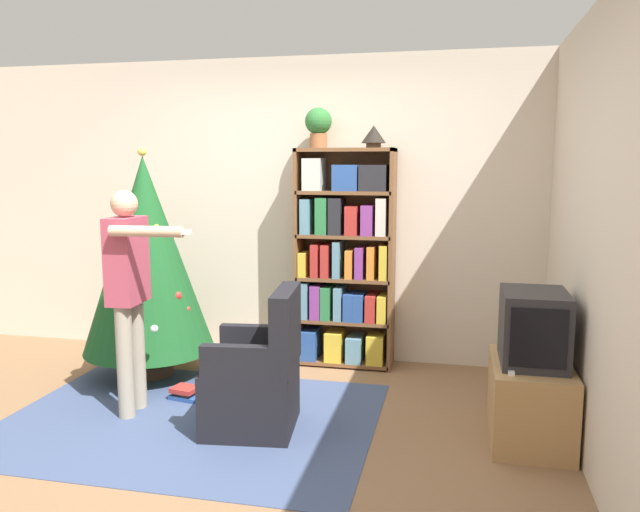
{
  "coord_description": "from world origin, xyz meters",
  "views": [
    {
      "loc": [
        1.36,
        -3.45,
        1.69
      ],
      "look_at": [
        0.41,
        0.81,
        1.05
      ],
      "focal_mm": 35.0,
      "sensor_mm": 36.0,
      "label": 1
    }
  ],
  "objects_px": {
    "bookshelf": "(345,260)",
    "christmas_tree": "(146,255)",
    "armchair": "(257,380)",
    "table_lamp": "(374,135)",
    "standing_person": "(129,284)",
    "television": "(534,328)",
    "potted_plant": "(318,125)"
  },
  "relations": [
    {
      "from": "television",
      "to": "standing_person",
      "type": "bearing_deg",
      "value": -177.12
    },
    {
      "from": "bookshelf",
      "to": "christmas_tree",
      "type": "relative_size",
      "value": 1.0
    },
    {
      "from": "armchair",
      "to": "standing_person",
      "type": "bearing_deg",
      "value": -101.13
    },
    {
      "from": "christmas_tree",
      "to": "armchair",
      "type": "height_order",
      "value": "christmas_tree"
    },
    {
      "from": "standing_person",
      "to": "table_lamp",
      "type": "xyz_separation_m",
      "value": [
        1.45,
        1.35,
        1.03
      ]
    },
    {
      "from": "television",
      "to": "potted_plant",
      "type": "relative_size",
      "value": 1.53
    },
    {
      "from": "standing_person",
      "to": "armchair",
      "type": "bearing_deg",
      "value": 82.76
    },
    {
      "from": "standing_person",
      "to": "potted_plant",
      "type": "height_order",
      "value": "potted_plant"
    },
    {
      "from": "armchair",
      "to": "table_lamp",
      "type": "xyz_separation_m",
      "value": [
        0.54,
        1.42,
        1.6
      ]
    },
    {
      "from": "bookshelf",
      "to": "standing_person",
      "type": "bearing_deg",
      "value": -132.31
    },
    {
      "from": "armchair",
      "to": "standing_person",
      "type": "height_order",
      "value": "standing_person"
    },
    {
      "from": "christmas_tree",
      "to": "armchair",
      "type": "distance_m",
      "value": 1.56
    },
    {
      "from": "potted_plant",
      "to": "table_lamp",
      "type": "bearing_deg",
      "value": 0.0
    },
    {
      "from": "table_lamp",
      "to": "potted_plant",
      "type": "bearing_deg",
      "value": 180.0
    },
    {
      "from": "bookshelf",
      "to": "table_lamp",
      "type": "height_order",
      "value": "table_lamp"
    },
    {
      "from": "television",
      "to": "standing_person",
      "type": "height_order",
      "value": "standing_person"
    },
    {
      "from": "armchair",
      "to": "table_lamp",
      "type": "distance_m",
      "value": 2.21
    },
    {
      "from": "television",
      "to": "armchair",
      "type": "relative_size",
      "value": 0.55
    },
    {
      "from": "christmas_tree",
      "to": "potted_plant",
      "type": "bearing_deg",
      "value": 26.56
    },
    {
      "from": "bookshelf",
      "to": "christmas_tree",
      "type": "xyz_separation_m",
      "value": [
        -1.48,
        -0.62,
        0.08
      ]
    },
    {
      "from": "bookshelf",
      "to": "christmas_tree",
      "type": "bearing_deg",
      "value": -157.41
    },
    {
      "from": "armchair",
      "to": "table_lamp",
      "type": "height_order",
      "value": "table_lamp"
    },
    {
      "from": "bookshelf",
      "to": "christmas_tree",
      "type": "height_order",
      "value": "christmas_tree"
    },
    {
      "from": "potted_plant",
      "to": "table_lamp",
      "type": "distance_m",
      "value": 0.47
    },
    {
      "from": "television",
      "to": "table_lamp",
      "type": "distance_m",
      "value": 2.07
    },
    {
      "from": "standing_person",
      "to": "television",
      "type": "bearing_deg",
      "value": 89.96
    },
    {
      "from": "bookshelf",
      "to": "potted_plant",
      "type": "relative_size",
      "value": 5.54
    },
    {
      "from": "television",
      "to": "christmas_tree",
      "type": "relative_size",
      "value": 0.28
    },
    {
      "from": "christmas_tree",
      "to": "table_lamp",
      "type": "xyz_separation_m",
      "value": [
        1.71,
        0.63,
        0.94
      ]
    },
    {
      "from": "standing_person",
      "to": "potted_plant",
      "type": "relative_size",
      "value": 4.63
    },
    {
      "from": "table_lamp",
      "to": "standing_person",
      "type": "bearing_deg",
      "value": -137.0
    },
    {
      "from": "television",
      "to": "armchair",
      "type": "bearing_deg",
      "value": -173.27
    }
  ]
}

